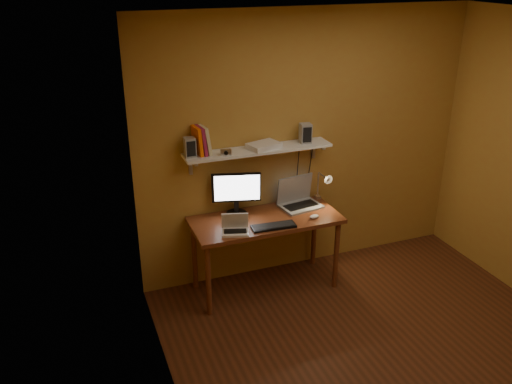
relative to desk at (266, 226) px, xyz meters
name	(u,v)px	position (x,y,z in m)	size (l,w,h in m)	color
room	(403,211)	(0.56, -1.28, 0.64)	(3.44, 3.24, 2.64)	#532715
desk	(266,226)	(0.00, 0.00, 0.00)	(1.40, 0.60, 0.75)	brown
wall_shelf	(258,150)	(0.00, 0.19, 0.69)	(1.40, 0.25, 0.21)	white
monitor	(236,191)	(-0.22, 0.18, 0.32)	(0.45, 0.24, 0.41)	black
laptop	(298,198)	(0.40, 0.16, 0.16)	(0.42, 0.33, 0.29)	gray
netbook	(235,227)	(-0.36, -0.16, 0.14)	(0.28, 0.23, 0.18)	silver
keyboard	(274,226)	(0.00, -0.20, 0.10)	(0.40, 0.13, 0.02)	black
mouse	(314,216)	(0.42, -0.16, 0.10)	(0.09, 0.06, 0.03)	silver
desk_lamp	(324,183)	(0.66, 0.13, 0.29)	(0.09, 0.23, 0.38)	silver
speaker_left	(190,147)	(-0.64, 0.20, 0.80)	(0.10, 0.10, 0.17)	gray
speaker_right	(305,133)	(0.48, 0.20, 0.80)	(0.10, 0.10, 0.18)	gray
books	(201,141)	(-0.53, 0.22, 0.84)	(0.15, 0.18, 0.26)	#F05D0E
shelf_camera	(226,152)	(-0.34, 0.11, 0.74)	(0.10, 0.06, 0.06)	silver
router	(264,146)	(0.05, 0.19, 0.73)	(0.29, 0.19, 0.05)	silver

